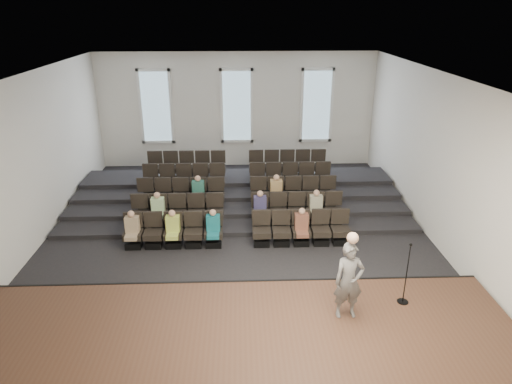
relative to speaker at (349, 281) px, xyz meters
The scene contains 14 objects.
ground 5.46m from the speaker, 116.53° to the left, with size 14.00×14.00×0.00m, color black.
ceiling 6.42m from the speaker, 116.53° to the left, with size 12.00×14.00×0.02m, color white.
wall_back 12.04m from the speaker, 101.36° to the left, with size 12.00×0.04×5.00m, color silver.
wall_front 3.48m from the speaker, 135.86° to the right, with size 12.00×0.04×5.00m, color silver.
wall_left 9.69m from the speaker, 150.57° to the left, with size 0.04×14.00×5.00m, color silver.
wall_right 6.08m from the speaker, 52.27° to the left, with size 0.04×14.00×5.00m, color silver.
stage 2.64m from the speaker, behind, with size 11.80×3.60×0.50m, color #432A1C.
stage_lip 2.96m from the speaker, 149.36° to the left, with size 11.80×0.06×0.52m, color black.
risers 8.33m from the speaker, 106.64° to the left, with size 11.80×4.80×0.60m.
seating_rows 6.73m from the speaker, 110.64° to the left, with size 6.80×4.70×1.67m.
windows 11.99m from the speaker, 101.43° to the left, with size 8.44×0.10×3.24m.
audience 5.67m from the speaker, 118.70° to the left, with size 6.05×2.64×1.10m.
speaker is the anchor object (origin of this frame).
mic_stand 1.52m from the speaker, 16.59° to the left, with size 0.25×0.25×1.52m.
Camera 1 is at (0.09, -12.84, 6.75)m, focal length 32.00 mm.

